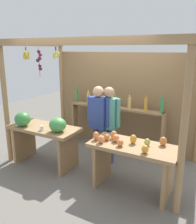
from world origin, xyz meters
The scene contains 7 objects.
ground_plane centered at (0.00, 0.00, 0.00)m, with size 12.00×12.00×0.00m, color slate.
market_stall centered at (-0.01, 0.44, 1.39)m, with size 3.48×1.90×2.42m.
fruit_counter_left centered at (-0.92, -0.72, 0.68)m, with size 1.41×0.70×1.07m.
fruit_counter_right centered at (0.90, -0.68, 0.60)m, with size 1.41×0.64×0.94m.
bottle_shelf_unit centered at (-0.04, 0.67, 0.81)m, with size 2.23×0.22×1.36m.
vendor_man centered at (-0.05, -0.08, 0.93)m, with size 0.48×0.21×1.56m.
vendor_woman centered at (0.13, 0.02, 0.92)m, with size 0.48×0.21×1.55m.
Camera 1 is at (2.15, -3.99, 2.25)m, focal length 38.40 mm.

